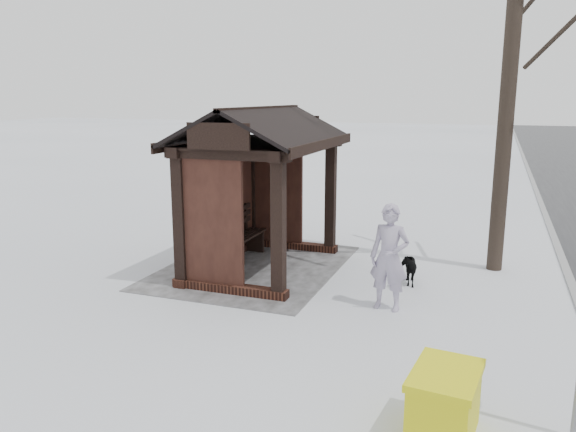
# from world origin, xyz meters

# --- Properties ---
(ground) EXTENTS (120.00, 120.00, 0.00)m
(ground) POSITION_xyz_m (0.00, 0.00, 0.00)
(ground) COLOR silver
(ground) RESTS_ON ground
(trampled_patch) EXTENTS (4.20, 3.20, 0.02)m
(trampled_patch) POSITION_xyz_m (0.00, -0.20, 0.01)
(trampled_patch) COLOR #96959B
(trampled_patch) RESTS_ON ground
(bus_shelter) EXTENTS (3.60, 2.40, 3.09)m
(bus_shelter) POSITION_xyz_m (0.00, -0.16, 2.17)
(bus_shelter) COLOR #371B14
(bus_shelter) RESTS_ON ground
(pedestrian) EXTENTS (0.47, 0.65, 1.67)m
(pedestrian) POSITION_xyz_m (1.28, 2.65, 0.84)
(pedestrian) COLOR #A89DB8
(pedestrian) RESTS_ON ground
(dog) EXTENTS (0.76, 0.49, 0.59)m
(dog) POSITION_xyz_m (-0.06, 2.74, 0.30)
(dog) COLOR black
(dog) RESTS_ON ground
(grit_bin) EXTENTS (0.96, 0.71, 0.69)m
(grit_bin) POSITION_xyz_m (4.46, 3.78, 0.35)
(grit_bin) COLOR yellow
(grit_bin) RESTS_ON ground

